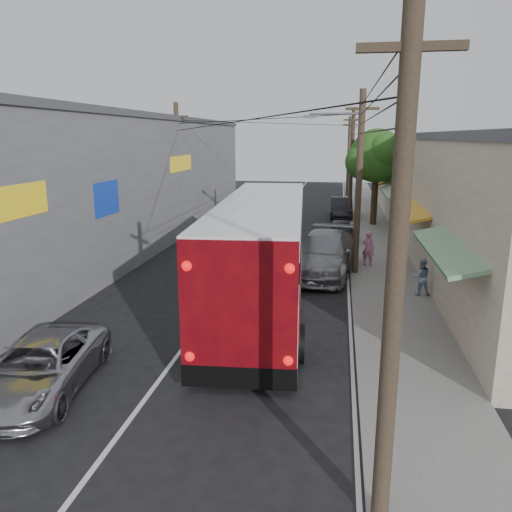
{
  "coord_description": "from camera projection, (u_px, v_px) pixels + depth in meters",
  "views": [
    {
      "loc": [
        4.35,
        -9.09,
        6.08
      ],
      "look_at": [
        1.47,
        8.35,
        1.83
      ],
      "focal_mm": 35.0,
      "sensor_mm": 36.0,
      "label": 1
    }
  ],
  "objects": [
    {
      "name": "ground",
      "position": [
        127.0,
        424.0,
        10.83
      ],
      "size": [
        120.0,
        120.0,
        0.0
      ],
      "primitive_type": "plane",
      "color": "black",
      "rests_on": "ground"
    },
    {
      "name": "sidewalk",
      "position": [
        374.0,
        243.0,
        28.97
      ],
      "size": [
        3.0,
        80.0,
        0.12
      ],
      "primitive_type": "cube",
      "color": "slate",
      "rests_on": "ground"
    },
    {
      "name": "building_right",
      "position": [
        452.0,
        187.0,
        29.45
      ],
      "size": [
        7.09,
        40.0,
        6.25
      ],
      "color": "beige",
      "rests_on": "ground"
    },
    {
      "name": "building_left",
      "position": [
        112.0,
        180.0,
        28.59
      ],
      "size": [
        7.2,
        36.0,
        7.25
      ],
      "color": "gray",
      "rests_on": "ground"
    },
    {
      "name": "utility_poles",
      "position": [
        318.0,
        171.0,
        28.87
      ],
      "size": [
        11.8,
        45.28,
        8.0
      ],
      "color": "#473828",
      "rests_on": "ground"
    },
    {
      "name": "street_tree",
      "position": [
        378.0,
        158.0,
        33.6
      ],
      "size": [
        4.4,
        4.0,
        6.6
      ],
      "color": "#3F2B19",
      "rests_on": "ground"
    },
    {
      "name": "coach_bus",
      "position": [
        263.0,
        251.0,
        18.08
      ],
      "size": [
        3.83,
        13.64,
        3.89
      ],
      "rotation": [
        0.0,
        0.0,
        0.07
      ],
      "color": "white",
      "rests_on": "ground"
    },
    {
      "name": "jeepney",
      "position": [
        41.0,
        367.0,
        12.05
      ],
      "size": [
        2.74,
        4.92,
        1.3
      ],
      "primitive_type": "imported",
      "rotation": [
        0.0,
        0.0,
        0.13
      ],
      "color": "#ABAAB0",
      "rests_on": "ground"
    },
    {
      "name": "parked_suv",
      "position": [
        324.0,
        254.0,
        22.48
      ],
      "size": [
        3.39,
        6.63,
        1.84
      ],
      "primitive_type": "imported",
      "rotation": [
        0.0,
        0.0,
        -0.13
      ],
      "color": "gray",
      "rests_on": "ground"
    },
    {
      "name": "parked_car_mid",
      "position": [
        341.0,
        232.0,
        29.13
      ],
      "size": [
        1.72,
        3.92,
        1.31
      ],
      "primitive_type": "imported",
      "rotation": [
        0.0,
        0.0,
        0.05
      ],
      "color": "#222327",
      "rests_on": "ground"
    },
    {
      "name": "parked_car_far",
      "position": [
        341.0,
        208.0,
        37.99
      ],
      "size": [
        1.71,
        4.66,
        1.53
      ],
      "primitive_type": "imported",
      "rotation": [
        0.0,
        0.0,
        0.02
      ],
      "color": "black",
      "rests_on": "ground"
    },
    {
      "name": "pedestrian_near",
      "position": [
        368.0,
        248.0,
        23.48
      ],
      "size": [
        0.71,
        0.59,
        1.64
      ],
      "primitive_type": "imported",
      "rotation": [
        0.0,
        0.0,
        2.75
      ],
      "color": "#CE6D9D",
      "rests_on": "sidewalk"
    },
    {
      "name": "pedestrian_far",
      "position": [
        421.0,
        277.0,
        19.06
      ],
      "size": [
        0.74,
        0.6,
        1.45
      ],
      "primitive_type": "imported",
      "rotation": [
        0.0,
        0.0,
        3.21
      ],
      "color": "#819BBB",
      "rests_on": "sidewalk"
    }
  ]
}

